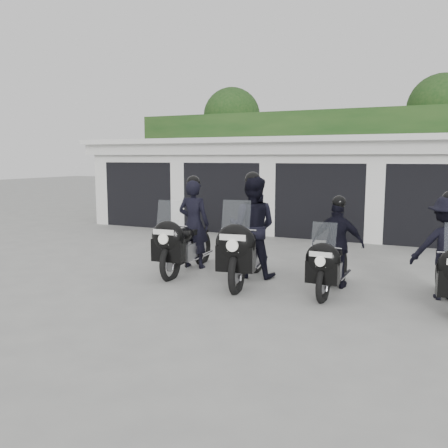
% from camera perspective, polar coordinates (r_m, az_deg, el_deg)
% --- Properties ---
extents(ground, '(80.00, 80.00, 0.00)m').
position_cam_1_polar(ground, '(8.92, 2.85, -7.37)').
color(ground, '#989893').
rests_on(ground, ground).
extents(garage_block, '(16.40, 6.80, 2.96)m').
position_cam_1_polar(garage_block, '(16.38, 13.48, 4.50)').
color(garage_block, silver).
rests_on(garage_block, ground).
extents(background_vegetation, '(20.00, 3.90, 5.80)m').
position_cam_1_polar(background_vegetation, '(21.10, 17.23, 8.76)').
color(background_vegetation, '#173814').
rests_on(background_vegetation, ground).
extents(police_bike_a, '(0.79, 2.35, 2.05)m').
position_cam_1_polar(police_bike_a, '(9.91, -4.43, -1.02)').
color(police_bike_a, black).
rests_on(police_bike_a, ground).
extents(police_bike_b, '(1.09, 2.47, 2.16)m').
position_cam_1_polar(police_bike_b, '(9.18, 3.10, -1.12)').
color(police_bike_b, black).
rests_on(police_bike_b, ground).
extents(police_bike_c, '(0.96, 2.00, 1.74)m').
position_cam_1_polar(police_bike_c, '(8.69, 13.24, -2.99)').
color(police_bike_c, black).
rests_on(police_bike_c, ground).
extents(police_bike_d, '(1.20, 2.16, 1.88)m').
position_cam_1_polar(police_bike_d, '(8.56, 25.39, -3.28)').
color(police_bike_d, black).
rests_on(police_bike_d, ground).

